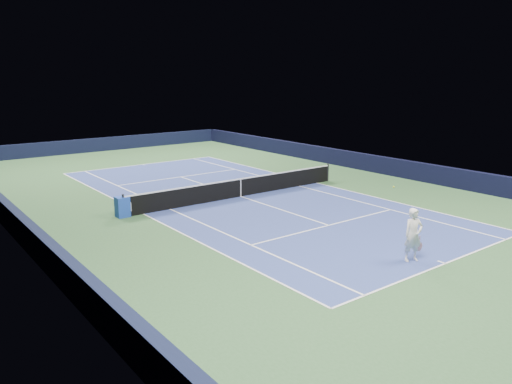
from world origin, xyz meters
TOP-DOWN VIEW (x-y plane):
  - ground at (0.00, 0.00)m, footprint 40.00×40.00m
  - wall_far at (0.00, 19.82)m, footprint 22.00×0.35m
  - wall_right at (10.82, 0.00)m, footprint 0.35×40.00m
  - wall_left at (-10.82, 0.00)m, footprint 0.35×40.00m
  - court_surface at (0.00, 0.00)m, footprint 10.97×23.77m
  - baseline_far at (0.00, 11.88)m, footprint 10.97×0.08m
  - baseline_near at (0.00, -11.88)m, footprint 10.97×0.08m
  - sideline_doubles_right at (5.49, 0.00)m, footprint 0.08×23.77m
  - sideline_doubles_left at (-5.49, 0.00)m, footprint 0.08×23.77m
  - sideline_singles_right at (4.12, 0.00)m, footprint 0.08×23.77m
  - sideline_singles_left at (-4.12, 0.00)m, footprint 0.08×23.77m
  - service_line_far at (0.00, 6.40)m, footprint 8.23×0.08m
  - service_line_near at (0.00, -6.40)m, footprint 8.23×0.08m
  - center_service_line at (0.00, 0.00)m, footprint 0.08×12.80m
  - center_mark_far at (0.00, 11.73)m, footprint 0.08×0.30m
  - center_mark_near at (0.00, -11.73)m, footprint 0.08×0.30m
  - tennis_net at (0.00, 0.00)m, footprint 12.90×0.10m
  - sponsor_cube at (-6.40, 0.15)m, footprint 0.62×0.52m
  - tennis_player at (-0.70, -11.02)m, footprint 0.88×1.36m

SIDE VIEW (x-z plane):
  - ground at x=0.00m, z-range 0.00..0.00m
  - court_surface at x=0.00m, z-range 0.00..0.01m
  - baseline_far at x=0.00m, z-range 0.01..0.01m
  - baseline_near at x=0.00m, z-range 0.01..0.01m
  - sideline_doubles_right at x=5.49m, z-range 0.01..0.01m
  - sideline_doubles_left at x=-5.49m, z-range 0.01..0.01m
  - sideline_singles_right at x=4.12m, z-range 0.01..0.01m
  - sideline_singles_left at x=-4.12m, z-range 0.01..0.01m
  - service_line_far at x=0.00m, z-range 0.01..0.01m
  - service_line_near at x=0.00m, z-range 0.01..0.01m
  - center_service_line at x=0.00m, z-range 0.01..0.01m
  - center_mark_far at x=0.00m, z-range 0.01..0.01m
  - center_mark_near at x=0.00m, z-range 0.01..0.01m
  - sponsor_cube at x=-6.40m, z-range 0.00..0.92m
  - tennis_net at x=0.00m, z-range -0.03..1.04m
  - wall_far at x=0.00m, z-range 0.00..1.10m
  - wall_right at x=10.82m, z-range 0.00..1.10m
  - wall_left at x=-10.82m, z-range 0.00..1.10m
  - tennis_player at x=-0.70m, z-range -0.29..2.15m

